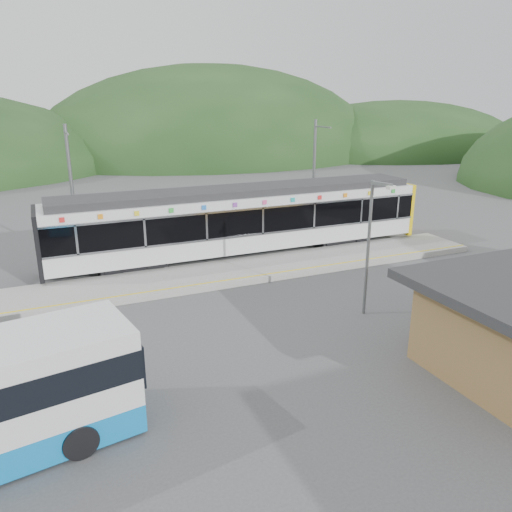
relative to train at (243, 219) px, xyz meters
name	(u,v)px	position (x,y,z in m)	size (l,w,h in m)	color
ground	(269,298)	(-1.25, -6.00, -2.06)	(120.00, 120.00, 0.00)	#4C4C4F
hills	(328,249)	(4.94, -0.71, -2.06)	(146.00, 149.00, 26.00)	#1E3D19
platform	(241,271)	(-1.25, -2.70, -1.91)	(26.00, 3.20, 0.30)	#9E9E99
yellow_line	(251,276)	(-1.25, -4.00, -1.76)	(26.00, 0.10, 0.01)	yellow
train	(243,219)	(0.00, 0.00, 0.00)	(20.44, 3.01, 3.74)	black
catenary_mast_west	(72,192)	(-8.25, 2.56, 1.58)	(0.18, 1.80, 7.00)	slate
catenary_mast_east	(314,176)	(5.75, 2.56, 1.58)	(0.18, 1.80, 7.00)	slate
lamp_post	(371,237)	(1.50, -9.11, 1.12)	(0.39, 0.99, 5.31)	slate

